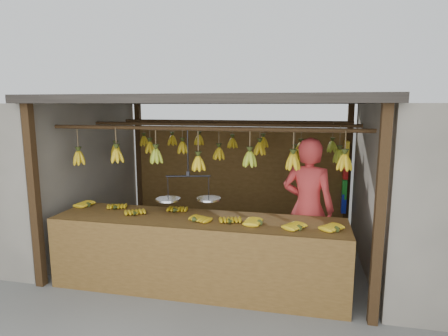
# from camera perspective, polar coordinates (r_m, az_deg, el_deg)

# --- Properties ---
(ground) EXTENTS (80.00, 80.00, 0.00)m
(ground) POSITION_cam_1_polar(r_m,az_deg,el_deg) (5.97, -0.63, -12.87)
(ground) COLOR #5B5B57
(stall) EXTENTS (4.30, 3.30, 2.40)m
(stall) POSITION_cam_1_polar(r_m,az_deg,el_deg) (5.85, 0.06, 6.54)
(stall) COLOR black
(stall) RESTS_ON ground
(neighbor_left) EXTENTS (3.00, 3.00, 2.30)m
(neighbor_left) POSITION_cam_1_polar(r_m,az_deg,el_deg) (7.33, -29.25, -0.54)
(neighbor_left) COLOR slate
(neighbor_left) RESTS_ON ground
(counter) EXTENTS (3.62, 0.82, 0.96)m
(counter) POSITION_cam_1_polar(r_m,az_deg,el_deg) (4.61, -4.40, -10.33)
(counter) COLOR brown
(counter) RESTS_ON ground
(hanging_bananas) EXTENTS (3.58, 2.23, 0.39)m
(hanging_bananas) POSITION_cam_1_polar(r_m,az_deg,el_deg) (5.57, -0.71, 2.73)
(hanging_bananas) COLOR gold
(hanging_bananas) RESTS_ON ground
(balance_scale) EXTENTS (0.79, 0.43, 0.91)m
(balance_scale) POSITION_cam_1_polar(r_m,az_deg,el_deg) (4.74, -5.43, -4.26)
(balance_scale) COLOR black
(balance_scale) RESTS_ON ground
(vendor) EXTENTS (0.78, 0.61, 1.88)m
(vendor) POSITION_cam_1_polar(r_m,az_deg,el_deg) (5.06, 12.65, -6.06)
(vendor) COLOR #BF3333
(vendor) RESTS_ON ground
(bag_bundles) EXTENTS (0.08, 0.26, 1.26)m
(bag_bundles) POSITION_cam_1_polar(r_m,az_deg,el_deg) (6.88, 17.95, -1.43)
(bag_bundles) COLOR yellow
(bag_bundles) RESTS_ON ground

